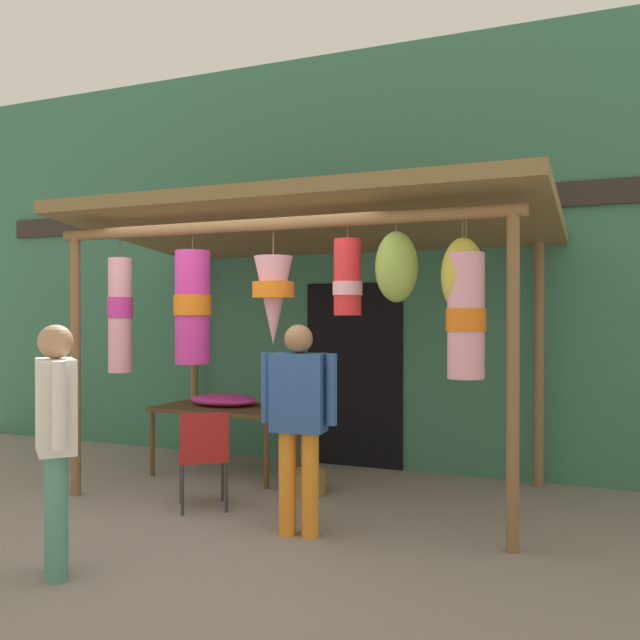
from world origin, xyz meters
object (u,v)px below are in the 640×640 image
(folding_chair, at_px, (204,451))
(customer_foreground, at_px, (299,412))
(wicker_basket_by_table, at_px, (305,482))
(display_table, at_px, (225,413))
(flower_heap_on_table, at_px, (225,400))
(shopper_by_bananas, at_px, (56,428))

(folding_chair, distance_m, customer_foreground, 1.14)
(folding_chair, bearing_deg, wicker_basket_by_table, 57.45)
(display_table, relative_size, wicker_basket_by_table, 3.49)
(display_table, height_order, flower_heap_on_table, flower_heap_on_table)
(display_table, height_order, wicker_basket_by_table, display_table)
(display_table, relative_size, customer_foreground, 0.89)
(display_table, bearing_deg, wicker_basket_by_table, -18.06)
(folding_chair, xyz_separation_m, wicker_basket_by_table, (0.55, 0.86, -0.40))
(display_table, height_order, shopper_by_bananas, shopper_by_bananas)
(wicker_basket_by_table, height_order, shopper_by_bananas, shopper_by_bananas)
(flower_heap_on_table, xyz_separation_m, wicker_basket_by_table, (1.10, -0.40, -0.67))
(flower_heap_on_table, relative_size, folding_chair, 0.89)
(shopper_by_bananas, bearing_deg, folding_chair, 87.51)
(display_table, xyz_separation_m, folding_chair, (0.51, -1.21, -0.14))
(flower_heap_on_table, distance_m, shopper_by_bananas, 2.91)
(folding_chair, bearing_deg, shopper_by_bananas, -92.49)
(display_table, relative_size, shopper_by_bananas, 0.89)
(display_table, xyz_separation_m, flower_heap_on_table, (-0.04, 0.06, 0.13))
(folding_chair, bearing_deg, display_table, 112.76)
(flower_heap_on_table, distance_m, folding_chair, 1.40)
(folding_chair, bearing_deg, customer_foreground, -15.82)
(flower_heap_on_table, height_order, folding_chair, folding_chair)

